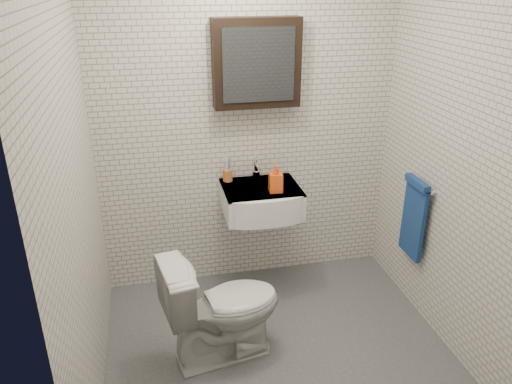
% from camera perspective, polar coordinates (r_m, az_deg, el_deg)
% --- Properties ---
extents(ground, '(2.20, 2.00, 0.01)m').
position_cam_1_polar(ground, '(3.40, 2.73, -17.92)').
color(ground, '#46484D').
rests_on(ground, ground).
extents(room_shell, '(2.22, 2.02, 2.51)m').
position_cam_1_polar(room_shell, '(2.66, 3.34, 6.26)').
color(room_shell, silver).
rests_on(room_shell, ground).
extents(washbasin, '(0.55, 0.50, 0.20)m').
position_cam_1_polar(washbasin, '(3.59, 0.72, -1.04)').
color(washbasin, white).
rests_on(washbasin, room_shell).
extents(faucet, '(0.06, 0.20, 0.15)m').
position_cam_1_polar(faucet, '(3.71, 0.04, 2.48)').
color(faucet, silver).
rests_on(faucet, washbasin).
extents(mirror_cabinet, '(0.60, 0.15, 0.60)m').
position_cam_1_polar(mirror_cabinet, '(3.49, 0.06, 14.48)').
color(mirror_cabinet, black).
rests_on(mirror_cabinet, room_shell).
extents(towel_rail, '(0.09, 0.30, 0.58)m').
position_cam_1_polar(towel_rail, '(3.63, 17.62, -2.51)').
color(towel_rail, silver).
rests_on(towel_rail, room_shell).
extents(toothbrush_cup, '(0.08, 0.08, 0.20)m').
position_cam_1_polar(toothbrush_cup, '(3.69, -3.26, 2.00)').
color(toothbrush_cup, '#BA622E').
rests_on(toothbrush_cup, washbasin).
extents(soap_bottle, '(0.10, 0.10, 0.20)m').
position_cam_1_polar(soap_bottle, '(3.48, 2.26, 1.61)').
color(soap_bottle, '#DA4D17').
rests_on(soap_bottle, washbasin).
extents(toilet, '(0.79, 0.54, 0.74)m').
position_cam_1_polar(toilet, '(3.18, -3.87, -12.96)').
color(toilet, silver).
rests_on(toilet, ground).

